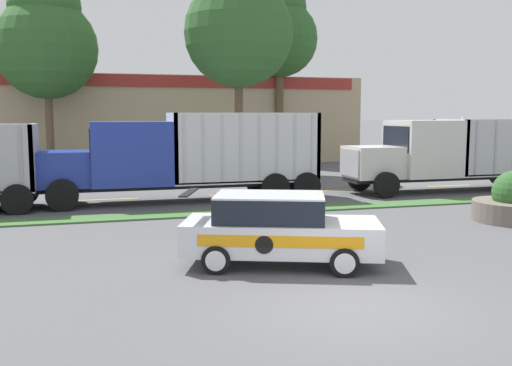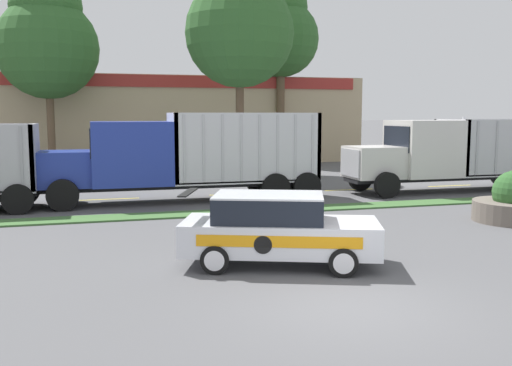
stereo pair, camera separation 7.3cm
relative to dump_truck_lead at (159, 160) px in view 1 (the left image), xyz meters
The scene contains 13 objects.
ground_plane 13.68m from the dump_truck_lead, 81.71° to the right, with size 600.00×600.00×0.00m, color #515154.
grass_verge 4.11m from the dump_truck_lead, 58.54° to the right, with size 120.00×1.21×0.06m, color #3D6633.
centre_line_3 2.92m from the dump_truck_lead, 143.50° to the left, with size 2.40×0.14×0.01m, color yellow.
centre_line_4 4.14m from the dump_truck_lead, 21.94° to the left, with size 2.40×0.14×0.01m, color yellow.
centre_line_5 9.17m from the dump_truck_lead, ahead, with size 2.40×0.14×0.01m, color yellow.
centre_line_6 14.47m from the dump_truck_lead, ahead, with size 2.40×0.14×0.01m, color yellow.
dump_truck_lead is the anchor object (origin of this frame).
dump_truck_trail 13.02m from the dump_truck_lead, ahead, with size 11.95×2.81×3.38m.
rally_car 10.50m from the dump_truck_lead, 81.50° to the right, with size 4.85×3.29×1.70m.
store_building_backdrop 22.18m from the dump_truck_lead, 88.07° to the left, with size 32.04×12.10×6.15m.
tree_behind_left 12.89m from the dump_truck_lead, 58.52° to the left, with size 6.18×6.18×12.71m.
tree_behind_centre 20.39m from the dump_truck_lead, 57.01° to the left, with size 5.31×5.31×12.71m.
tree_behind_right 16.28m from the dump_truck_lead, 109.16° to the left, with size 6.03×6.03×11.94m.
Camera 1 is at (-4.49, -9.22, 3.49)m, focal length 40.00 mm.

